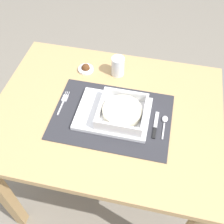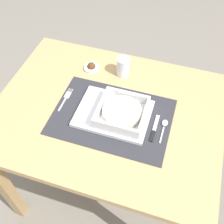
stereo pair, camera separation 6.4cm
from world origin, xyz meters
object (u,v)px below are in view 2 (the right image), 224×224
object	(u,v)px
spoon	(164,126)
drinking_glass	(123,68)
porridge_bowl	(122,113)
condiment_saucer	(91,67)
fork	(66,98)
butter_knife	(154,130)
dining_table	(108,125)

from	to	relation	value
spoon	drinking_glass	world-z (taller)	drinking_glass
porridge_bowl	condiment_saucer	bearing A→B (deg)	132.28
fork	butter_knife	size ratio (longest dim) A/B	1.01
spoon	condiment_saucer	xyz separation A→B (m)	(-0.39, 0.23, 0.00)
porridge_bowl	spoon	bearing A→B (deg)	4.79
porridge_bowl	fork	distance (m)	0.26
porridge_bowl	butter_knife	bearing A→B (deg)	-6.32
drinking_glass	porridge_bowl	bearing A→B (deg)	-74.76
fork	condiment_saucer	size ratio (longest dim) A/B	1.86
drinking_glass	condiment_saucer	distance (m)	0.15
spoon	condiment_saucer	size ratio (longest dim) A/B	1.54
butter_knife	condiment_saucer	xyz separation A→B (m)	(-0.35, 0.26, 0.00)
dining_table	spoon	world-z (taller)	spoon
spoon	butter_knife	world-z (taller)	spoon
butter_knife	drinking_glass	xyz separation A→B (m)	(-0.20, 0.27, 0.03)
fork	spoon	size ratio (longest dim) A/B	1.21
dining_table	fork	size ratio (longest dim) A/B	7.13
dining_table	butter_knife	size ratio (longest dim) A/B	7.17
spoon	fork	bearing A→B (deg)	-179.21
fork	drinking_glass	distance (m)	0.29
porridge_bowl	condiment_saucer	distance (m)	0.33
butter_knife	condiment_saucer	size ratio (longest dim) A/B	1.85
porridge_bowl	condiment_saucer	world-z (taller)	porridge_bowl
drinking_glass	butter_knife	bearing A→B (deg)	-52.58
fork	condiment_saucer	bearing A→B (deg)	79.49
dining_table	fork	distance (m)	0.22
butter_knife	condiment_saucer	distance (m)	0.44
dining_table	condiment_saucer	distance (m)	0.28
spoon	condiment_saucer	world-z (taller)	condiment_saucer
porridge_bowl	fork	xyz separation A→B (m)	(-0.26, 0.03, -0.03)
butter_knife	drinking_glass	world-z (taller)	drinking_glass
porridge_bowl	spoon	xyz separation A→B (m)	(0.17, 0.01, -0.03)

